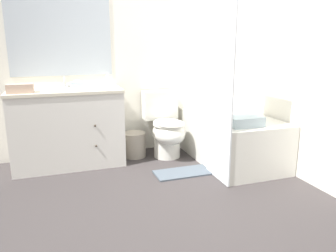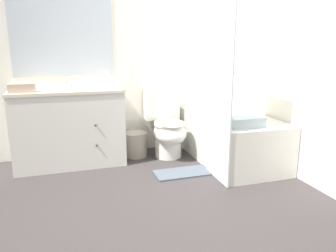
{
  "view_description": "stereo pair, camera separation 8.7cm",
  "coord_description": "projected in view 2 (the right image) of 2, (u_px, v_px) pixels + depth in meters",
  "views": [
    {
      "loc": [
        -0.88,
        -2.29,
        1.3
      ],
      "look_at": [
        0.17,
        0.72,
        0.5
      ],
      "focal_mm": 35.0,
      "sensor_mm": 36.0,
      "label": 1
    },
    {
      "loc": [
        -0.79,
        -2.32,
        1.3
      ],
      "look_at": [
        0.17,
        0.72,
        0.5
      ],
      "focal_mm": 35.0,
      "sensor_mm": 36.0,
      "label": 2
    }
  ],
  "objects": [
    {
      "name": "wall_right",
      "position": [
        273.0,
        49.0,
        3.53
      ],
      "size": [
        0.05,
        2.59,
        2.5
      ],
      "color": "white",
      "rests_on": "ground_plane"
    },
    {
      "name": "bath_towel_folded",
      "position": [
        245.0,
        122.0,
        3.17
      ],
      "size": [
        0.33,
        0.21,
        0.1
      ],
      "color": "silver",
      "rests_on": "bathtub"
    },
    {
      "name": "hand_towel_folded",
      "position": [
        22.0,
        88.0,
        3.21
      ],
      "size": [
        0.24,
        0.14,
        0.09
      ],
      "color": "tan",
      "rests_on": "vanity_cabinet"
    },
    {
      "name": "tissue_box",
      "position": [
        79.0,
        85.0,
        3.47
      ],
      "size": [
        0.14,
        0.11,
        0.1
      ],
      "color": "silver",
      "rests_on": "vanity_cabinet"
    },
    {
      "name": "ground_plane",
      "position": [
        175.0,
        207.0,
        2.69
      ],
      "size": [
        14.0,
        14.0,
        0.0
      ],
      "primitive_type": "plane",
      "color": "#383333"
    },
    {
      "name": "wall_back",
      "position": [
        131.0,
        48.0,
        3.88
      ],
      "size": [
        8.0,
        0.06,
        2.5
      ],
      "color": "white",
      "rests_on": "ground_plane"
    },
    {
      "name": "shower_curtain",
      "position": [
        221.0,
        82.0,
        3.02
      ],
      "size": [
        0.01,
        0.46,
        1.9
      ],
      "color": "white",
      "rests_on": "ground_plane"
    },
    {
      "name": "wastebasket",
      "position": [
        135.0,
        144.0,
        3.88
      ],
      "size": [
        0.28,
        0.28,
        0.29
      ],
      "color": "gray",
      "rests_on": "ground_plane"
    },
    {
      "name": "soap_dispenser",
      "position": [
        110.0,
        81.0,
        3.62
      ],
      "size": [
        0.07,
        0.07,
        0.15
      ],
      "color": "white",
      "rests_on": "vanity_cabinet"
    },
    {
      "name": "toilet",
      "position": [
        167.0,
        128.0,
        3.85
      ],
      "size": [
        0.42,
        0.67,
        0.75
      ],
      "color": "silver",
      "rests_on": "ground_plane"
    },
    {
      "name": "bath_mat",
      "position": [
        183.0,
        173.0,
        3.38
      ],
      "size": [
        0.58,
        0.28,
        0.02
      ],
      "color": "#4C5660",
      "rests_on": "ground_plane"
    },
    {
      "name": "sink_faucet",
      "position": [
        66.0,
        84.0,
        3.65
      ],
      "size": [
        0.14,
        0.12,
        0.12
      ],
      "color": "silver",
      "rests_on": "vanity_cabinet"
    },
    {
      "name": "vanity_cabinet",
      "position": [
        69.0,
        126.0,
        3.58
      ],
      "size": [
        1.17,
        0.58,
        0.84
      ],
      "color": "silver",
      "rests_on": "ground_plane"
    },
    {
      "name": "bathtub",
      "position": [
        230.0,
        137.0,
        3.74
      ],
      "size": [
        0.75,
        1.39,
        0.52
      ],
      "color": "silver",
      "rests_on": "ground_plane"
    }
  ]
}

